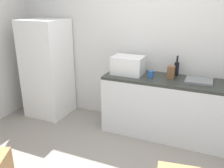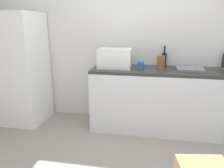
{
  "view_description": "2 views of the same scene",
  "coord_description": "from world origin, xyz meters",
  "px_view_note": "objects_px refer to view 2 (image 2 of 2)",
  "views": [
    {
      "loc": [
        0.86,
        -2.11,
        1.97
      ],
      "look_at": [
        -0.39,
        0.83,
        0.84
      ],
      "focal_mm": 38.34,
      "sensor_mm": 36.0,
      "label": 1
    },
    {
      "loc": [
        0.19,
        -1.74,
        1.51
      ],
      "look_at": [
        -0.25,
        0.74,
        0.79
      ],
      "focal_mm": 33.96,
      "sensor_mm": 36.0,
      "label": 2
    }
  ],
  "objects_px": {
    "wine_bottle": "(164,59)",
    "coffee_mug": "(141,66)",
    "knife_block": "(161,62)",
    "refrigerator": "(20,69)",
    "microwave": "(115,58)"
  },
  "relations": [
    {
      "from": "wine_bottle",
      "to": "coffee_mug",
      "type": "xyz_separation_m",
      "value": [
        -0.32,
        -0.25,
        -0.06
      ]
    },
    {
      "from": "knife_block",
      "to": "wine_bottle",
      "type": "bearing_deg",
      "value": 72.87
    },
    {
      "from": "refrigerator",
      "to": "microwave",
      "type": "distance_m",
      "value": 1.48
    },
    {
      "from": "refrigerator",
      "to": "microwave",
      "type": "relative_size",
      "value": 3.63
    },
    {
      "from": "microwave",
      "to": "coffee_mug",
      "type": "relative_size",
      "value": 4.6
    },
    {
      "from": "microwave",
      "to": "wine_bottle",
      "type": "bearing_deg",
      "value": 15.94
    },
    {
      "from": "wine_bottle",
      "to": "coffee_mug",
      "type": "bearing_deg",
      "value": -142.13
    },
    {
      "from": "refrigerator",
      "to": "wine_bottle",
      "type": "relative_size",
      "value": 5.57
    },
    {
      "from": "microwave",
      "to": "knife_block",
      "type": "bearing_deg",
      "value": 2.81
    },
    {
      "from": "wine_bottle",
      "to": "knife_block",
      "type": "xyz_separation_m",
      "value": [
        -0.05,
        -0.17,
        -0.02
      ]
    },
    {
      "from": "wine_bottle",
      "to": "knife_block",
      "type": "bearing_deg",
      "value": -107.13
    },
    {
      "from": "microwave",
      "to": "coffee_mug",
      "type": "distance_m",
      "value": 0.38
    },
    {
      "from": "wine_bottle",
      "to": "knife_block",
      "type": "height_order",
      "value": "wine_bottle"
    },
    {
      "from": "coffee_mug",
      "to": "refrigerator",
      "type": "bearing_deg",
      "value": -179.85
    },
    {
      "from": "refrigerator",
      "to": "coffee_mug",
      "type": "distance_m",
      "value": 1.83
    }
  ]
}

